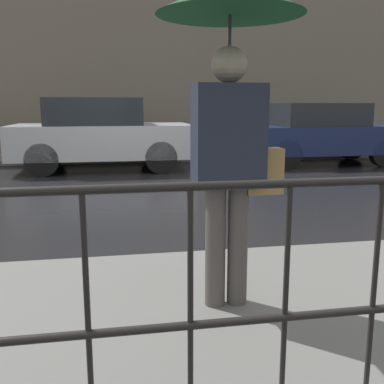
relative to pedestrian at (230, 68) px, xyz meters
The scene contains 9 objects.
ground_plane 5.18m from the pedestrian, 92.99° to the left, with size 80.00×80.00×0.00m, color black.
sidewalk_near 1.64m from the pedestrian, 152.81° to the right, with size 28.00×2.53×0.12m.
sidewalk_far 9.72m from the pedestrian, 91.53° to the left, with size 28.00×1.85×0.12m.
lane_marking 5.18m from the pedestrian, 92.99° to the left, with size 25.20×0.12×0.01m.
building_storefront 10.69m from the pedestrian, 91.38° to the left, with size 28.00×0.30×4.95m.
railing_foreground 1.47m from the pedestrian, 102.59° to the right, with size 12.00×0.04×1.05m.
pedestrian is the anchor object (origin of this frame).
car_silver 7.74m from the pedestrian, 97.19° to the left, with size 3.96×1.91×1.61m.
car_navy 8.85m from the pedestrian, 60.11° to the left, with size 3.94×1.71×1.50m.
Camera 1 is at (-0.49, -7.68, 1.46)m, focal length 42.00 mm.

